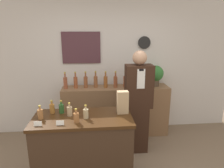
{
  "coord_description": "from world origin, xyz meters",
  "views": [
    {
      "loc": [
        -0.28,
        -1.94,
        2.02
      ],
      "look_at": [
        0.0,
        1.08,
        1.21
      ],
      "focal_mm": 32.0,
      "sensor_mm": 36.0,
      "label": 1
    }
  ],
  "objects": [
    {
      "name": "shelf_bottle_0",
      "position": [
        -0.81,
        1.72,
        1.09
      ],
      "size": [
        0.07,
        0.07,
        0.31
      ],
      "color": "brown",
      "rests_on": "back_shelf"
    },
    {
      "name": "counter_bottle_3",
      "position": [
        -0.6,
        0.49,
        1.03
      ],
      "size": [
        0.07,
        0.07,
        0.18
      ],
      "color": "tan",
      "rests_on": "display_counter"
    },
    {
      "name": "shelf_bottle_3",
      "position": [
        -0.25,
        1.74,
        1.09
      ],
      "size": [
        0.07,
        0.07,
        0.31
      ],
      "color": "brown",
      "rests_on": "back_shelf"
    },
    {
      "name": "shelf_bottle_4",
      "position": [
        -0.06,
        1.72,
        1.09
      ],
      "size": [
        0.07,
        0.07,
        0.31
      ],
      "color": "brown",
      "rests_on": "back_shelf"
    },
    {
      "name": "shelf_bottle_6",
      "position": [
        0.32,
        1.71,
        1.09
      ],
      "size": [
        0.07,
        0.07,
        0.31
      ],
      "color": "brown",
      "rests_on": "back_shelf"
    },
    {
      "name": "counter_bottle_0",
      "position": [
        -0.95,
        0.43,
        1.03
      ],
      "size": [
        0.07,
        0.07,
        0.18
      ],
      "color": "#A26B3C",
      "rests_on": "display_counter"
    },
    {
      "name": "counter_bottle_2",
      "position": [
        -0.72,
        0.59,
        1.03
      ],
      "size": [
        0.07,
        0.07,
        0.18
      ],
      "color": "#2B5A28",
      "rests_on": "display_counter"
    },
    {
      "name": "price_card_right",
      "position": [
        -0.68,
        0.23,
        0.99
      ],
      "size": [
        0.09,
        0.02,
        0.06
      ],
      "color": "white",
      "rests_on": "display_counter"
    },
    {
      "name": "counter_bottle_4",
      "position": [
        -0.5,
        0.28,
        1.03
      ],
      "size": [
        0.07,
        0.07,
        0.18
      ],
      "color": "#9D6539",
      "rests_on": "display_counter"
    },
    {
      "name": "paper_bag",
      "position": [
        0.09,
        0.51,
        1.11
      ],
      "size": [
        0.15,
        0.1,
        0.3
      ],
      "color": "tan",
      "rests_on": "display_counter"
    },
    {
      "name": "display_counter",
      "position": [
        -0.43,
        0.43,
        0.48
      ],
      "size": [
        1.26,
        0.62,
        0.96
      ],
      "color": "#382619",
      "rests_on": "ground_plane"
    },
    {
      "name": "potted_plant",
      "position": [
        0.91,
        1.74,
        1.21
      ],
      "size": [
        0.31,
        0.31,
        0.4
      ],
      "color": "#4C3D2D",
      "rests_on": "back_shelf"
    },
    {
      "name": "shelf_bottle_7",
      "position": [
        0.5,
        1.73,
        1.09
      ],
      "size": [
        0.07,
        0.07,
        0.31
      ],
      "color": "brown",
      "rests_on": "back_shelf"
    },
    {
      "name": "back_shelf",
      "position": [
        0.14,
        1.73,
        0.49
      ],
      "size": [
        2.05,
        0.43,
        0.98
      ],
      "color": "brown",
      "rests_on": "ground_plane"
    },
    {
      "name": "shelf_bottle_1",
      "position": [
        -0.62,
        1.73,
        1.09
      ],
      "size": [
        0.07,
        0.07,
        0.31
      ],
      "color": "brown",
      "rests_on": "back_shelf"
    },
    {
      "name": "counter_bottle_5",
      "position": [
        -0.39,
        0.39,
        1.03
      ],
      "size": [
        0.07,
        0.07,
        0.18
      ],
      "color": "tan",
      "rests_on": "display_counter"
    },
    {
      "name": "shopkeeper",
      "position": [
        0.44,
        1.12,
        0.86
      ],
      "size": [
        0.44,
        0.27,
        1.73
      ],
      "color": "#331E14",
      "rests_on": "ground_plane"
    },
    {
      "name": "shelf_bottle_2",
      "position": [
        -0.43,
        1.74,
        1.09
      ],
      "size": [
        0.07,
        0.07,
        0.31
      ],
      "color": "brown",
      "rests_on": "back_shelf"
    },
    {
      "name": "price_card_left",
      "position": [
        -0.93,
        0.23,
        0.99
      ],
      "size": [
        0.09,
        0.02,
        0.06
      ],
      "color": "white",
      "rests_on": "display_counter"
    },
    {
      "name": "shelf_bottle_8",
      "position": [
        0.69,
        1.71,
        1.09
      ],
      "size": [
        0.07,
        0.07,
        0.31
      ],
      "color": "brown",
      "rests_on": "back_shelf"
    },
    {
      "name": "counter_bottle_1",
      "position": [
        -0.84,
        0.6,
        1.03
      ],
      "size": [
        0.07,
        0.07,
        0.18
      ],
      "color": "#A56D2F",
      "rests_on": "display_counter"
    },
    {
      "name": "shelf_bottle_5",
      "position": [
        0.13,
        1.71,
        1.09
      ],
      "size": [
        0.07,
        0.07,
        0.31
      ],
      "color": "brown",
      "rests_on": "back_shelf"
    },
    {
      "name": "back_wall",
      "position": [
        -0.0,
        2.0,
        1.36
      ],
      "size": [
        5.2,
        0.09,
        2.7
      ],
      "color": "silver",
      "rests_on": "ground_plane"
    }
  ]
}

